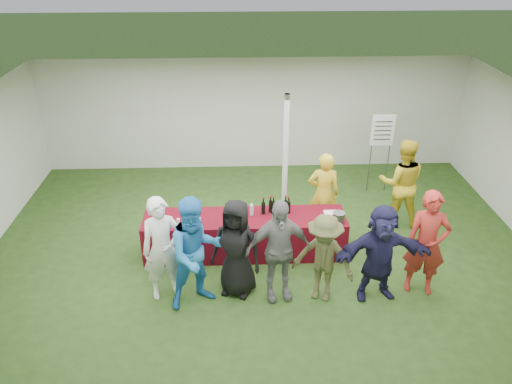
{
  "coord_description": "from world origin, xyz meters",
  "views": [
    {
      "loc": [
        -0.39,
        -7.34,
        5.29
      ],
      "look_at": [
        -0.09,
        0.26,
        1.25
      ],
      "focal_mm": 35.0,
      "sensor_mm": 36.0,
      "label": 1
    }
  ],
  "objects_px": {
    "wine_list_sign": "(382,136)",
    "customer_6": "(427,244)",
    "dump_bucket": "(339,217)",
    "staff_back": "(401,183)",
    "serving_table": "(245,235)",
    "customer_4": "(324,259)",
    "customer_5": "(380,253)",
    "customer_1": "(196,253)",
    "customer_0": "(163,249)",
    "customer_2": "(236,248)",
    "customer_3": "(278,250)",
    "staff_pourer": "(323,194)"
  },
  "relations": [
    {
      "from": "wine_list_sign",
      "to": "customer_6",
      "type": "bearing_deg",
      "value": -92.84
    },
    {
      "from": "dump_bucket",
      "to": "staff_back",
      "type": "bearing_deg",
      "value": 38.7
    },
    {
      "from": "dump_bucket",
      "to": "wine_list_sign",
      "type": "xyz_separation_m",
      "value": [
        1.38,
        2.55,
        0.48
      ]
    },
    {
      "from": "serving_table",
      "to": "customer_4",
      "type": "relative_size",
      "value": 2.38
    },
    {
      "from": "wine_list_sign",
      "to": "customer_5",
      "type": "height_order",
      "value": "wine_list_sign"
    },
    {
      "from": "customer_4",
      "to": "customer_1",
      "type": "bearing_deg",
      "value": -156.2
    },
    {
      "from": "customer_0",
      "to": "customer_2",
      "type": "relative_size",
      "value": 1.05
    },
    {
      "from": "wine_list_sign",
      "to": "customer_0",
      "type": "bearing_deg",
      "value": -141.29
    },
    {
      "from": "customer_6",
      "to": "staff_back",
      "type": "bearing_deg",
      "value": 96.92
    },
    {
      "from": "wine_list_sign",
      "to": "customer_3",
      "type": "bearing_deg",
      "value": -125.22
    },
    {
      "from": "wine_list_sign",
      "to": "customer_6",
      "type": "relative_size",
      "value": 1.0
    },
    {
      "from": "staff_back",
      "to": "customer_3",
      "type": "relative_size",
      "value": 1.02
    },
    {
      "from": "wine_list_sign",
      "to": "customer_3",
      "type": "relative_size",
      "value": 1.02
    },
    {
      "from": "customer_2",
      "to": "customer_4",
      "type": "bearing_deg",
      "value": 10.48
    },
    {
      "from": "wine_list_sign",
      "to": "customer_0",
      "type": "distance_m",
      "value": 5.54
    },
    {
      "from": "customer_2",
      "to": "customer_3",
      "type": "relative_size",
      "value": 0.95
    },
    {
      "from": "serving_table",
      "to": "wine_list_sign",
      "type": "bearing_deg",
      "value": 37.73
    },
    {
      "from": "customer_4",
      "to": "customer_5",
      "type": "xyz_separation_m",
      "value": [
        0.88,
        0.02,
        0.07
      ]
    },
    {
      "from": "serving_table",
      "to": "staff_back",
      "type": "distance_m",
      "value": 3.25
    },
    {
      "from": "customer_3",
      "to": "wine_list_sign",
      "type": "bearing_deg",
      "value": 45.96
    },
    {
      "from": "customer_0",
      "to": "customer_4",
      "type": "height_order",
      "value": "customer_0"
    },
    {
      "from": "customer_2",
      "to": "customer_3",
      "type": "height_order",
      "value": "customer_3"
    },
    {
      "from": "customer_3",
      "to": "customer_5",
      "type": "height_order",
      "value": "customer_3"
    },
    {
      "from": "customer_0",
      "to": "customer_5",
      "type": "relative_size",
      "value": 1.07
    },
    {
      "from": "serving_table",
      "to": "customer_3",
      "type": "relative_size",
      "value": 2.05
    },
    {
      "from": "customer_1",
      "to": "dump_bucket",
      "type": "bearing_deg",
      "value": 1.42
    },
    {
      "from": "dump_bucket",
      "to": "customer_2",
      "type": "bearing_deg",
      "value": -153.93
    },
    {
      "from": "customer_2",
      "to": "customer_1",
      "type": "bearing_deg",
      "value": -138.09
    },
    {
      "from": "customer_4",
      "to": "staff_pourer",
      "type": "bearing_deg",
      "value": 104.38
    },
    {
      "from": "customer_0",
      "to": "customer_6",
      "type": "height_order",
      "value": "customer_6"
    },
    {
      "from": "customer_2",
      "to": "wine_list_sign",
      "type": "bearing_deg",
      "value": 67.15
    },
    {
      "from": "customer_2",
      "to": "customer_4",
      "type": "distance_m",
      "value": 1.37
    },
    {
      "from": "customer_0",
      "to": "customer_4",
      "type": "bearing_deg",
      "value": -22.69
    },
    {
      "from": "customer_1",
      "to": "customer_5",
      "type": "relative_size",
      "value": 1.13
    },
    {
      "from": "customer_1",
      "to": "customer_3",
      "type": "bearing_deg",
      "value": -19.2
    },
    {
      "from": "staff_pourer",
      "to": "customer_5",
      "type": "bearing_deg",
      "value": 110.99
    },
    {
      "from": "staff_pourer",
      "to": "customer_3",
      "type": "height_order",
      "value": "customer_3"
    },
    {
      "from": "wine_list_sign",
      "to": "customer_3",
      "type": "distance_m",
      "value": 4.39
    },
    {
      "from": "wine_list_sign",
      "to": "staff_pourer",
      "type": "height_order",
      "value": "wine_list_sign"
    },
    {
      "from": "staff_pourer",
      "to": "customer_3",
      "type": "bearing_deg",
      "value": 66.96
    },
    {
      "from": "staff_back",
      "to": "customer_6",
      "type": "bearing_deg",
      "value": 93.26
    },
    {
      "from": "staff_back",
      "to": "staff_pourer",
      "type": "bearing_deg",
      "value": 18.92
    },
    {
      "from": "staff_back",
      "to": "customer_0",
      "type": "bearing_deg",
      "value": 34.68
    },
    {
      "from": "customer_1",
      "to": "customer_3",
      "type": "relative_size",
      "value": 1.06
    },
    {
      "from": "customer_1",
      "to": "wine_list_sign",
      "type": "bearing_deg",
      "value": 20.57
    },
    {
      "from": "dump_bucket",
      "to": "customer_6",
      "type": "xyz_separation_m",
      "value": [
        1.21,
        -0.96,
        0.06
      ]
    },
    {
      "from": "customer_2",
      "to": "customer_6",
      "type": "distance_m",
      "value": 3.0
    },
    {
      "from": "customer_1",
      "to": "staff_back",
      "type": "bearing_deg",
      "value": 7.02
    },
    {
      "from": "wine_list_sign",
      "to": "dump_bucket",
      "type": "bearing_deg",
      "value": -118.42
    },
    {
      "from": "customer_0",
      "to": "customer_3",
      "type": "distance_m",
      "value": 1.8
    }
  ]
}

